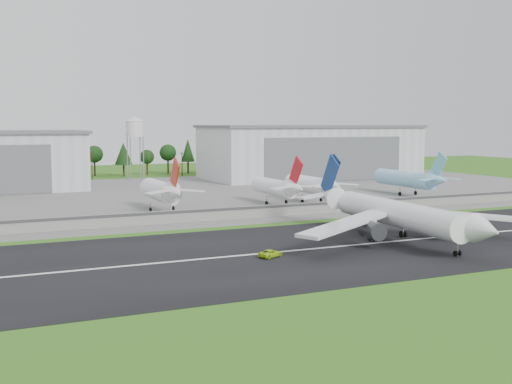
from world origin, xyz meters
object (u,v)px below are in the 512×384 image
main_airliner (398,220)px  parked_jet_navy (314,185)px  ground_vehicle (271,253)px  parked_jet_red_b (279,187)px  parked_jet_red_a (163,191)px  parked_jet_skyblue (411,179)px

main_airliner → parked_jet_navy: (16.80, 67.00, 1.28)m
ground_vehicle → parked_jet_red_b: 79.43m
parked_jet_red_a → parked_jet_skyblue: parked_jet_red_a is taller
parked_jet_red_b → parked_jet_navy: (12.88, 0.04, 0.23)m
ground_vehicle → parked_jet_red_a: 70.59m
main_airliner → ground_vehicle: bearing=9.5°
main_airliner → parked_jet_red_b: 67.08m
parked_jet_red_a → parked_jet_navy: parked_jet_red_a is taller
ground_vehicle → parked_jet_red_a: bearing=-23.3°
main_airliner → parked_jet_navy: 69.08m
parked_jet_red_a → ground_vehicle: bearing=-89.1°
parked_jet_red_b → parked_jet_navy: size_ratio=1.00×
parked_jet_red_b → parked_jet_navy: 12.88m
ground_vehicle → parked_jet_red_b: bearing=-51.7°
parked_jet_navy → parked_jet_red_b: bearing=-179.8°
ground_vehicle → parked_jet_red_b: size_ratio=0.17×
parked_jet_skyblue → main_airliner: bearing=-129.5°
main_airliner → parked_jet_red_b: main_airliner is taller
ground_vehicle → parked_jet_skyblue: (92.03, 75.36, 5.32)m
parked_jet_red_b → main_airliner: bearing=-93.3°
parked_jet_red_b → parked_jet_skyblue: size_ratio=0.84×
parked_jet_red_b → parked_jet_skyblue: parked_jet_skyblue is taller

